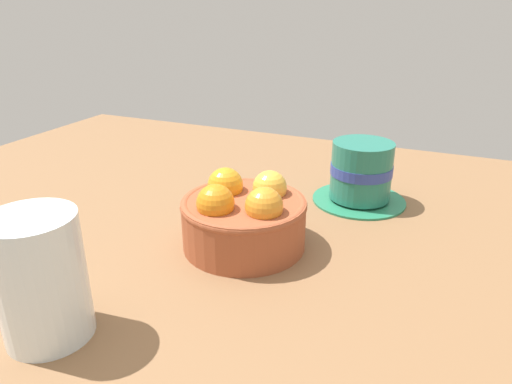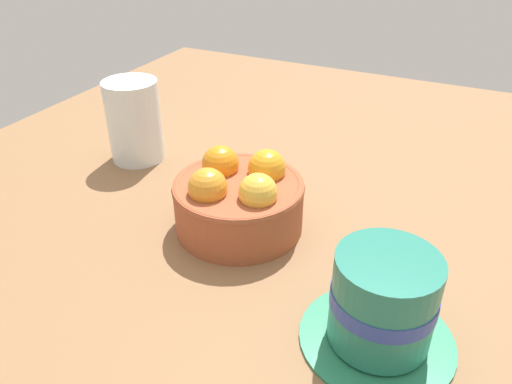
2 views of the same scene
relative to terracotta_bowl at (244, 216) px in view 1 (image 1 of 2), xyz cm
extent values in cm
cube|color=brown|center=(-0.02, -0.01, -5.91)|extent=(120.41, 92.78, 4.31)
cylinder|color=#9E4C2D|center=(-0.02, -0.01, -0.92)|extent=(14.11, 14.11, 5.66)
torus|color=#9E4C2D|center=(-0.02, -0.01, 1.51)|extent=(14.31, 14.31, 1.00)
sphere|color=gold|center=(-1.87, -3.23, 2.60)|extent=(4.02, 4.02, 4.02)
sphere|color=orange|center=(3.20, -1.86, 2.60)|extent=(4.21, 4.21, 4.21)
sphere|color=orange|center=(1.84, 3.21, 2.60)|extent=(4.16, 4.16, 4.16)
sphere|color=orange|center=(-3.24, 1.85, 2.60)|extent=(4.12, 4.12, 4.12)
cylinder|color=#287C57|center=(-9.66, -18.07, -3.45)|extent=(13.02, 13.02, 0.60)
cylinder|color=#237260|center=(-9.66, -18.07, 0.86)|extent=(8.37, 8.37, 8.02)
cylinder|color=#2D4299|center=(-9.66, -18.07, 1.06)|extent=(8.53, 8.53, 1.44)
cylinder|color=silver|center=(8.78, 20.57, 1.82)|extent=(7.30, 7.30, 11.14)
camera|label=1|loc=(-20.06, 43.20, 22.88)|focal=32.57mm
camera|label=2|loc=(-40.67, -21.86, 28.82)|focal=35.10mm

